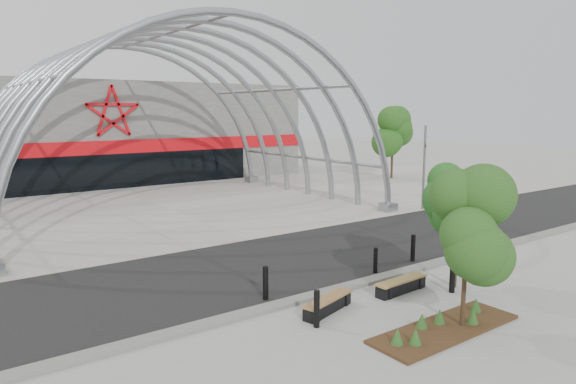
# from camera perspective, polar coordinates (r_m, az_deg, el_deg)

# --- Properties ---
(ground) EXTENTS (140.00, 140.00, 0.00)m
(ground) POSITION_cam_1_polar(r_m,az_deg,el_deg) (17.86, 7.63, -9.93)
(ground) COLOR #9D9D97
(ground) RESTS_ON ground
(road) EXTENTS (140.00, 7.00, 0.02)m
(road) POSITION_cam_1_polar(r_m,az_deg,el_deg) (20.41, 0.83, -7.38)
(road) COLOR black
(road) RESTS_ON ground
(forecourt) EXTENTS (60.00, 17.00, 0.04)m
(forecourt) POSITION_cam_1_polar(r_m,az_deg,el_deg) (30.63, -12.67, -2.01)
(forecourt) COLOR #A7A397
(forecourt) RESTS_ON ground
(kerb) EXTENTS (60.00, 0.50, 0.12)m
(kerb) POSITION_cam_1_polar(r_m,az_deg,el_deg) (17.67, 8.20, -9.95)
(kerb) COLOR slate
(kerb) RESTS_ON ground
(arena_building) EXTENTS (34.00, 15.24, 8.00)m
(arena_building) POSITION_cam_1_polar(r_m,az_deg,el_deg) (47.17, -21.51, 6.26)
(arena_building) COLOR slate
(arena_building) RESTS_ON ground
(vault_canopy) EXTENTS (20.80, 15.80, 20.36)m
(vault_canopy) POSITION_cam_1_polar(r_m,az_deg,el_deg) (30.63, -12.67, -2.02)
(vault_canopy) COLOR #8F9499
(vault_canopy) RESTS_ON ground
(planting_bed) EXTENTS (4.64, 1.45, 0.49)m
(planting_bed) POSITION_cam_1_polar(r_m,az_deg,el_deg) (14.66, 16.88, -14.10)
(planting_bed) COLOR #302113
(planting_bed) RESTS_ON ground
(signal_pole) EXTENTS (0.21, 0.70, 4.93)m
(signal_pole) POSITION_cam_1_polar(r_m,az_deg,el_deg) (30.83, 14.88, 2.78)
(signal_pole) COLOR slate
(signal_pole) RESTS_ON ground
(street_tree_0) EXTENTS (1.69, 1.69, 3.85)m
(street_tree_0) POSITION_cam_1_polar(r_m,az_deg,el_deg) (14.19, 19.31, -3.74)
(street_tree_0) COLOR black
(street_tree_0) RESTS_ON ground
(street_tree_1) EXTENTS (1.70, 1.70, 4.01)m
(street_tree_1) POSITION_cam_1_polar(r_m,az_deg,el_deg) (17.46, 18.44, -1.00)
(street_tree_1) COLOR black
(street_tree_1) RESTS_ON ground
(bench_0) EXTENTS (2.08, 1.01, 0.43)m
(bench_0) POSITION_cam_1_polar(r_m,az_deg,el_deg) (15.26, 4.44, -12.41)
(bench_0) COLOR black
(bench_0) RESTS_ON ground
(bench_1) EXTENTS (2.12, 0.57, 0.44)m
(bench_1) POSITION_cam_1_polar(r_m,az_deg,el_deg) (17.13, 12.45, -10.14)
(bench_1) COLOR black
(bench_1) RESTS_ON ground
(bollard_0) EXTENTS (0.17, 0.17, 1.03)m
(bollard_0) POSITION_cam_1_polar(r_m,az_deg,el_deg) (14.14, 3.20, -12.84)
(bollard_0) COLOR black
(bollard_0) RESTS_ON ground
(bollard_1) EXTENTS (0.17, 0.17, 1.07)m
(bollard_1) POSITION_cam_1_polar(r_m,az_deg,el_deg) (16.01, -2.51, -10.10)
(bollard_1) COLOR black
(bollard_1) RESTS_ON ground
(bollard_2) EXTENTS (0.18, 0.18, 1.14)m
(bollard_2) POSITION_cam_1_polar(r_m,az_deg,el_deg) (17.44, 17.81, -8.80)
(bollard_2) COLOR black
(bollard_2) RESTS_ON ground
(bollard_3) EXTENTS (0.15, 0.15, 0.94)m
(bollard_3) POSITION_cam_1_polar(r_m,az_deg,el_deg) (18.77, 9.69, -7.52)
(bollard_3) COLOR black
(bollard_3) RESTS_ON ground
(bollard_4) EXTENTS (0.17, 0.17, 1.07)m
(bollard_4) POSITION_cam_1_polar(r_m,az_deg,el_deg) (20.46, 13.72, -6.08)
(bollard_4) COLOR black
(bollard_4) RESTS_ON ground
(bg_tree_1) EXTENTS (2.70, 2.70, 5.91)m
(bg_tree_1) POSITION_cam_1_polar(r_m,az_deg,el_deg) (44.53, 11.58, 6.91)
(bg_tree_1) COLOR black
(bg_tree_1) RESTS_ON ground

